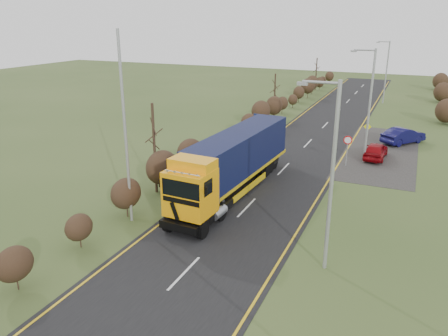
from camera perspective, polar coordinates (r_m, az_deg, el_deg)
The scene contains 14 objects.
ground at distance 23.82m, azimuth -0.52°, elevation -8.85°, with size 160.00×160.00×0.00m, color #374C20.
road at distance 32.41m, azimuth 6.77°, elevation -1.20°, with size 8.00×120.00×0.02m, color black.
layby at distance 40.78m, azimuth 19.80°, elevation 2.04°, with size 6.00×18.00×0.02m, color #282523.
lane_markings at distance 32.13m, azimuth 6.61°, elevation -1.34°, with size 7.52×116.00×0.01m.
hedgerow at distance 32.24m, azimuth -4.47°, elevation 1.79°, with size 2.24×102.04×6.05m.
lorry at distance 28.61m, azimuth 1.15°, elevation 1.02°, with size 3.10×14.63×4.04m.
car_red_hatchback at distance 38.44m, azimuth 19.20°, elevation 2.16°, with size 1.62×4.02×1.37m, color maroon.
car_blue_sedan at distance 44.05m, azimuth 22.38°, elevation 3.92°, with size 1.58×4.52×1.49m, color #0B0A3B.
streetlight_near at distance 19.57m, azimuth 13.69°, elevation -0.38°, with size 1.87×0.18×8.75m.
streetlight_mid at distance 36.20m, azimuth 18.37°, elevation 8.21°, with size 1.91×0.18×8.98m.
streetlight_far at distance 64.08m, azimuth 20.39°, elevation 11.96°, with size 1.77×0.18×8.30m.
left_pole at distance 24.29m, azimuth -12.79°, elevation 4.70°, with size 0.16×0.16×10.65m, color #9DA0A2.
speed_sign at distance 35.45m, azimuth 15.82°, elevation 2.92°, with size 0.68×0.10×2.48m.
warning_board at distance 43.20m, azimuth 18.18°, elevation 4.66°, with size 0.71×0.11×1.86m.
Camera 1 is at (8.70, -19.18, 11.12)m, focal length 35.00 mm.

